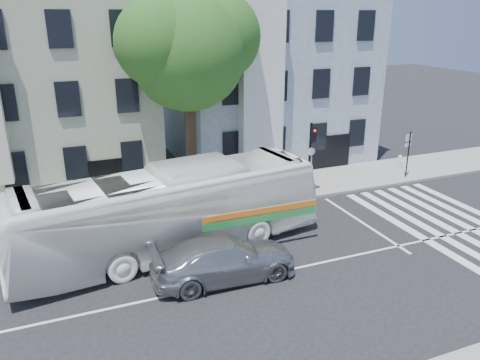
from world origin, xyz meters
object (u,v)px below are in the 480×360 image
sedan (224,259)px  traffic_signal (311,149)px  fire_hydrant (400,161)px  bus (170,211)px

sedan → traffic_signal: traffic_signal is taller
sedan → traffic_signal: 9.67m
fire_hydrant → traffic_signal: bearing=-167.6°
fire_hydrant → sedan: bearing=-151.6°
traffic_signal → fire_hydrant: traffic_signal is taller
sedan → bus: bearing=25.9°
bus → traffic_signal: 9.16m
bus → traffic_signal: (8.45, 3.46, 0.76)m
sedan → fire_hydrant: size_ratio=6.57×
bus → fire_hydrant: bus is taller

